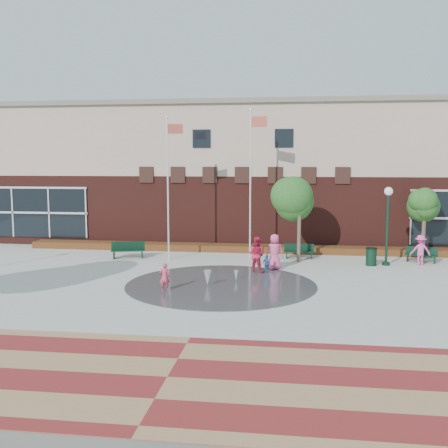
# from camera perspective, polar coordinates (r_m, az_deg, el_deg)

# --- Properties ---
(ground) EXTENTS (120.00, 120.00, 0.00)m
(ground) POSITION_cam_1_polar(r_m,az_deg,el_deg) (20.37, -1.49, -8.63)
(ground) COLOR #666056
(ground) RESTS_ON ground
(plaza_concrete) EXTENTS (46.00, 18.00, 0.01)m
(plaza_concrete) POSITION_cam_1_polar(r_m,az_deg,el_deg) (24.20, 0.00, -6.11)
(plaza_concrete) COLOR #A8A8A0
(plaza_concrete) RESTS_ON ground
(paver_band) EXTENTS (46.00, 6.00, 0.01)m
(paver_band) POSITION_cam_1_polar(r_m,az_deg,el_deg) (13.87, -6.19, -16.27)
(paver_band) COLOR maroon
(paver_band) RESTS_ON ground
(splash_pad) EXTENTS (8.40, 8.40, 0.01)m
(splash_pad) POSITION_cam_1_polar(r_m,az_deg,el_deg) (23.24, -0.32, -6.66)
(splash_pad) COLOR #383A3D
(splash_pad) RESTS_ON ground
(library_building) EXTENTS (44.40, 10.40, 9.20)m
(library_building) POSITION_cam_1_polar(r_m,az_deg,el_deg) (37.00, 2.74, 5.64)
(library_building) COLOR #4D1F1A
(library_building) RESTS_ON ground
(flower_bed) EXTENTS (26.00, 1.20, 0.40)m
(flower_bed) POSITION_cam_1_polar(r_m,az_deg,el_deg) (31.61, 1.80, -3.04)
(flower_bed) COLOR maroon
(flower_bed) RESTS_ON ground
(flagpole_left) EXTENTS (0.89, 0.32, 7.84)m
(flagpole_left) POSITION_cam_1_polar(r_m,az_deg,el_deg) (28.65, -6.05, 4.69)
(flagpole_left) COLOR white
(flagpole_left) RESTS_ON ground
(flagpole_right) EXTENTS (0.98, 0.40, 8.33)m
(flagpole_right) POSITION_cam_1_polar(r_m,az_deg,el_deg) (29.18, 2.98, 5.32)
(flagpole_right) COLOR white
(flagpole_right) RESTS_ON ground
(lamp_right) EXTENTS (0.44, 0.44, 4.11)m
(lamp_right) POSITION_cam_1_polar(r_m,az_deg,el_deg) (28.39, 17.38, 0.72)
(lamp_right) COLOR black
(lamp_right) RESTS_ON ground
(bench_left) EXTENTS (1.93, 0.97, 0.94)m
(bench_left) POSITION_cam_1_polar(r_m,az_deg,el_deg) (29.89, -10.40, -3.14)
(bench_left) COLOR black
(bench_left) RESTS_ON ground
(bench_mid) EXTENTS (1.66, 0.47, 0.83)m
(bench_mid) POSITION_cam_1_polar(r_m,az_deg,el_deg) (29.62, 8.16, -3.25)
(bench_mid) COLOR black
(bench_mid) RESTS_ON ground
(bench_right) EXTENTS (1.70, 0.99, 0.83)m
(bench_right) POSITION_cam_1_polar(r_m,az_deg,el_deg) (30.14, 20.65, -3.46)
(bench_right) COLOR black
(bench_right) RESTS_ON ground
(trash_can) EXTENTS (0.58, 0.58, 0.95)m
(trash_can) POSITION_cam_1_polar(r_m,az_deg,el_deg) (28.38, 15.73, -3.44)
(trash_can) COLOR black
(trash_can) RESTS_ON ground
(tree_mid) EXTENTS (2.80, 2.80, 4.72)m
(tree_mid) POSITION_cam_1_polar(r_m,az_deg,el_deg) (28.21, 8.24, 2.73)
(tree_mid) COLOR #4B3B2F
(tree_mid) RESTS_ON ground
(tree_small_right) EXTENTS (2.36, 2.36, 4.03)m
(tree_small_right) POSITION_cam_1_polar(r_m,az_deg,el_deg) (31.12, 21.01, 1.81)
(tree_small_right) COLOR #4B3B2F
(tree_small_right) RESTS_ON ground
(water_jet_a) EXTENTS (0.35, 0.35, 0.68)m
(water_jet_a) POSITION_cam_1_polar(r_m,az_deg,el_deg) (23.02, -1.81, -6.81)
(water_jet_a) COLOR white
(water_jet_a) RESTS_ON ground
(water_jet_b) EXTENTS (0.21, 0.21, 0.47)m
(water_jet_b) POSITION_cam_1_polar(r_m,az_deg,el_deg) (24.00, 1.33, -6.24)
(water_jet_b) COLOR white
(water_jet_b) RESTS_ON ground
(child_splash) EXTENTS (0.50, 0.38, 1.22)m
(child_splash) POSITION_cam_1_polar(r_m,az_deg,el_deg) (22.17, -6.48, -5.76)
(child_splash) COLOR #CE3F58
(child_splash) RESTS_ON ground
(adult_red) EXTENTS (1.06, 0.96, 1.79)m
(adult_red) POSITION_cam_1_polar(r_m,az_deg,el_deg) (25.68, 3.56, -3.34)
(adult_red) COLOR #C51F3D
(adult_red) RESTS_ON ground
(adult_pink) EXTENTS (0.97, 0.71, 1.81)m
(adult_pink) POSITION_cam_1_polar(r_m,az_deg,el_deg) (26.43, 5.53, -3.04)
(adult_pink) COLOR #E24E87
(adult_pink) RESTS_ON ground
(child_blue) EXTENTS (0.55, 0.54, 0.92)m
(child_blue) POSITION_cam_1_polar(r_m,az_deg,el_deg) (25.56, 4.67, -4.38)
(child_blue) COLOR #3061AD
(child_blue) RESTS_ON ground
(person_bench) EXTENTS (1.05, 0.62, 1.61)m
(person_bench) POSITION_cam_1_polar(r_m,az_deg,el_deg) (29.24, 20.58, -2.70)
(person_bench) COLOR #ED499D
(person_bench) RESTS_ON ground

